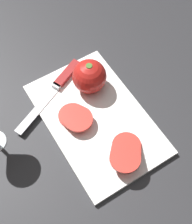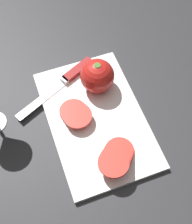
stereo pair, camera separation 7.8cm
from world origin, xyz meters
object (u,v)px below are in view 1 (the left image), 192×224
(whole_tomato, at_px, (89,76))
(tomato_slice_stack_near, at_px, (75,117))
(tomato_slice_stack_far, at_px, (126,152))
(knife, at_px, (62,81))

(whole_tomato, relative_size, tomato_slice_stack_near, 0.92)
(whole_tomato, distance_m, tomato_slice_stack_far, 0.22)
(knife, distance_m, tomato_slice_stack_near, 0.12)
(knife, xyz_separation_m, tomato_slice_stack_near, (0.12, -0.03, 0.01))
(whole_tomato, height_order, tomato_slice_stack_far, whole_tomato)
(whole_tomato, height_order, tomato_slice_stack_near, whole_tomato)
(whole_tomato, xyz_separation_m, tomato_slice_stack_far, (0.22, -0.03, -0.03))
(knife, bearing_deg, tomato_slice_stack_near, 52.91)
(knife, bearing_deg, whole_tomato, 113.04)
(whole_tomato, bearing_deg, knife, -132.14)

